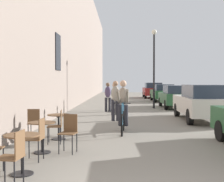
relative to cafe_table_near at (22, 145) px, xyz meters
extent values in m
cube|color=gray|center=(-1.41, 11.49, 4.83)|extent=(0.50, 68.00, 10.70)
cube|color=black|center=(-1.14, 8.67, 2.52)|extent=(0.04, 1.10, 1.70)
cylinder|color=black|center=(0.00, 0.00, -0.51)|extent=(0.40, 0.40, 0.02)
cylinder|color=black|center=(0.00, 0.00, -0.16)|extent=(0.05, 0.05, 0.67)
cylinder|color=brown|center=(0.00, 0.00, 0.19)|extent=(0.64, 0.64, 0.02)
cylinder|color=black|center=(-0.41, 0.17, -0.30)|extent=(0.02, 0.02, 0.45)
cylinder|color=black|center=(-0.14, -0.44, -0.30)|extent=(0.02, 0.02, 0.45)
cylinder|color=black|center=(0.14, -0.80, -0.30)|extent=(0.02, 0.02, 0.45)
cylinder|color=black|center=(0.18, -0.47, -0.30)|extent=(0.02, 0.02, 0.45)
cube|color=brown|center=(0.00, -0.62, -0.06)|extent=(0.42, 0.42, 0.02)
cube|color=brown|center=(0.18, -0.64, 0.16)|extent=(0.06, 0.34, 0.42)
cylinder|color=black|center=(-0.06, 1.62, -0.51)|extent=(0.40, 0.40, 0.02)
cylinder|color=black|center=(-0.06, 1.62, -0.16)|extent=(0.05, 0.05, 0.67)
cylinder|color=brown|center=(-0.06, 1.62, 0.19)|extent=(0.64, 0.64, 0.02)
cylinder|color=black|center=(0.67, 1.43, -0.30)|extent=(0.02, 0.02, 0.45)
cylinder|color=black|center=(0.36, 1.49, -0.30)|extent=(0.02, 0.02, 0.45)
cylinder|color=black|center=(0.73, 1.75, -0.30)|extent=(0.02, 0.02, 0.45)
cylinder|color=black|center=(0.41, 1.81, -0.30)|extent=(0.02, 0.02, 0.45)
cube|color=brown|center=(0.54, 1.62, -0.06)|extent=(0.44, 0.44, 0.02)
cube|color=brown|center=(0.57, 1.80, 0.16)|extent=(0.34, 0.08, 0.42)
cylinder|color=black|center=(-0.24, 0.78, -0.30)|extent=(0.02, 0.02, 0.45)
cylinder|color=black|center=(-0.21, 1.10, -0.30)|extent=(0.02, 0.02, 0.45)
cylinder|color=black|center=(0.09, 0.76, -0.30)|extent=(0.02, 0.02, 0.45)
cylinder|color=black|center=(0.11, 1.08, -0.30)|extent=(0.02, 0.02, 0.45)
cube|color=brown|center=(-0.06, 0.93, -0.06)|extent=(0.41, 0.41, 0.02)
cube|color=brown|center=(0.12, 0.92, 0.16)|extent=(0.04, 0.34, 0.42)
cylinder|color=black|center=(-0.01, 3.24, -0.51)|extent=(0.40, 0.40, 0.02)
cylinder|color=black|center=(-0.01, 3.24, -0.16)|extent=(0.05, 0.05, 0.67)
cylinder|color=brown|center=(-0.01, 3.24, 0.19)|extent=(0.64, 0.64, 0.02)
cylinder|color=black|center=(-0.86, 3.39, -0.30)|extent=(0.02, 0.02, 0.45)
cylinder|color=black|center=(-0.54, 3.41, -0.30)|extent=(0.02, 0.02, 0.45)
cylinder|color=black|center=(-0.84, 3.07, -0.30)|extent=(0.02, 0.02, 0.45)
cylinder|color=black|center=(-0.52, 3.08, -0.30)|extent=(0.02, 0.02, 0.45)
cube|color=brown|center=(-0.69, 3.24, -0.06)|extent=(0.40, 0.40, 0.02)
cube|color=brown|center=(-0.68, 3.06, 0.16)|extent=(0.34, 0.04, 0.42)
cylinder|color=black|center=(-0.14, 2.50, -0.30)|extent=(0.02, 0.02, 0.45)
cylinder|color=black|center=(-0.19, 2.82, -0.30)|extent=(0.02, 0.02, 0.45)
cylinder|color=black|center=(0.18, 2.55, -0.30)|extent=(0.02, 0.02, 0.45)
cylinder|color=black|center=(0.13, 2.87, -0.30)|extent=(0.02, 0.02, 0.45)
cube|color=brown|center=(-0.01, 2.68, -0.06)|extent=(0.43, 0.43, 0.02)
cube|color=brown|center=(0.17, 2.71, 0.16)|extent=(0.07, 0.34, 0.42)
torus|color=black|center=(1.82, 3.83, -0.19)|extent=(0.09, 0.71, 0.71)
torus|color=black|center=(1.88, 4.88, -0.19)|extent=(0.09, 0.71, 0.71)
cylinder|color=#286084|center=(1.88, 4.79, 0.09)|extent=(0.05, 0.22, 0.58)
cylinder|color=#286084|center=(1.85, 4.29, 0.43)|extent=(0.08, 0.83, 0.14)
cylinder|color=#286084|center=(1.82, 3.86, 0.14)|extent=(0.04, 0.09, 0.67)
cylinder|color=#286084|center=(1.85, 4.38, -0.15)|extent=(0.09, 1.00, 0.12)
cylinder|color=black|center=(1.83, 3.88, 0.48)|extent=(0.52, 0.06, 0.03)
ellipsoid|color=black|center=(1.87, 4.70, 0.41)|extent=(0.12, 0.24, 0.06)
ellipsoid|color=gray|center=(1.87, 4.62, 0.68)|extent=(0.36, 0.37, 0.59)
sphere|color=tan|center=(1.86, 4.58, 1.08)|extent=(0.22, 0.22, 0.22)
cylinder|color=#26262D|center=(1.96, 4.54, 0.03)|extent=(0.15, 0.40, 0.75)
cylinder|color=#26262D|center=(1.76, 4.55, 0.03)|extent=(0.15, 0.40, 0.75)
cylinder|color=gray|center=(1.99, 4.22, 0.68)|extent=(0.12, 0.75, 0.48)
cylinder|color=gray|center=(1.70, 4.24, 0.68)|extent=(0.15, 0.75, 0.48)
cylinder|color=#26262D|center=(1.67, 7.31, -0.11)|extent=(0.14, 0.14, 0.83)
cylinder|color=#26262D|center=(1.47, 7.30, -0.11)|extent=(0.14, 0.14, 0.83)
ellipsoid|color=#9E9384|center=(1.57, 7.31, 0.64)|extent=(0.35, 0.26, 0.66)
sphere|color=#A57A5B|center=(1.57, 7.31, 1.07)|extent=(0.22, 0.22, 0.22)
cylinder|color=#26262D|center=(1.59, 9.63, -0.13)|extent=(0.14, 0.14, 0.78)
cylinder|color=#26262D|center=(1.39, 9.65, -0.13)|extent=(0.14, 0.14, 0.78)
ellipsoid|color=#38564C|center=(1.49, 9.64, 0.56)|extent=(0.35, 0.26, 0.61)
sphere|color=tan|center=(1.49, 9.64, 0.97)|extent=(0.22, 0.22, 0.22)
cylinder|color=#26262D|center=(1.20, 11.13, -0.13)|extent=(0.14, 0.14, 0.78)
cylinder|color=#26262D|center=(1.00, 11.14, -0.13)|extent=(0.14, 0.14, 0.78)
ellipsoid|color=#4C3D5B|center=(1.10, 11.13, 0.57)|extent=(0.36, 0.26, 0.62)
sphere|color=brown|center=(1.10, 11.13, 0.98)|extent=(0.22, 0.22, 0.22)
cylinder|color=black|center=(3.89, 13.30, 1.78)|extent=(0.12, 0.12, 4.60)
sphere|color=silver|center=(3.89, 13.30, 4.22)|extent=(0.32, 0.32, 0.32)
cylinder|color=black|center=(4.58, 3.08, -0.23)|extent=(0.21, 0.59, 0.58)
cube|color=beige|center=(5.29, 7.65, 0.14)|extent=(1.86, 4.34, 0.70)
cube|color=#283342|center=(5.29, 7.13, 0.75)|extent=(1.54, 2.35, 0.52)
cylinder|color=black|center=(4.51, 9.08, -0.21)|extent=(0.21, 0.62, 0.62)
cylinder|color=black|center=(6.13, 9.05, -0.21)|extent=(0.21, 0.62, 0.62)
cylinder|color=black|center=(4.46, 6.24, -0.21)|extent=(0.21, 0.62, 0.62)
cube|color=#23512D|center=(5.29, 13.74, 0.10)|extent=(1.72, 4.05, 0.66)
cube|color=#283342|center=(5.28, 13.25, 0.67)|extent=(1.43, 2.19, 0.49)
cylinder|color=black|center=(4.54, 15.07, -0.23)|extent=(0.19, 0.58, 0.58)
cylinder|color=black|center=(6.06, 15.06, -0.23)|extent=(0.19, 0.58, 0.58)
cylinder|color=black|center=(4.51, 12.42, -0.23)|extent=(0.19, 0.58, 0.58)
cylinder|color=black|center=(6.03, 12.40, -0.23)|extent=(0.19, 0.58, 0.58)
cube|color=#23512D|center=(5.37, 19.99, 0.10)|extent=(1.70, 4.06, 0.66)
cube|color=#283342|center=(5.37, 19.51, 0.68)|extent=(1.42, 2.20, 0.49)
cylinder|color=black|center=(4.60, 21.33, -0.23)|extent=(0.19, 0.59, 0.58)
cylinder|color=black|center=(6.13, 21.33, -0.23)|extent=(0.19, 0.59, 0.58)
cylinder|color=black|center=(4.61, 18.65, -0.23)|extent=(0.19, 0.59, 0.58)
cylinder|color=black|center=(6.14, 18.66, -0.23)|extent=(0.19, 0.59, 0.58)
cube|color=maroon|center=(5.14, 25.24, 0.15)|extent=(1.90, 4.42, 0.71)
cube|color=#283342|center=(5.13, 24.72, 0.78)|extent=(1.57, 2.40, 0.53)
cylinder|color=black|center=(4.34, 26.71, -0.20)|extent=(0.22, 0.64, 0.63)
cylinder|color=black|center=(5.99, 26.68, -0.20)|extent=(0.22, 0.64, 0.63)
cylinder|color=black|center=(4.29, 23.81, -0.20)|extent=(0.22, 0.64, 0.63)
cylinder|color=black|center=(5.94, 23.78, -0.20)|extent=(0.22, 0.64, 0.63)
camera|label=1|loc=(1.74, -5.24, 1.14)|focal=47.70mm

